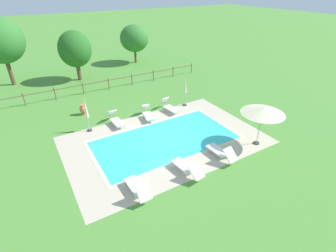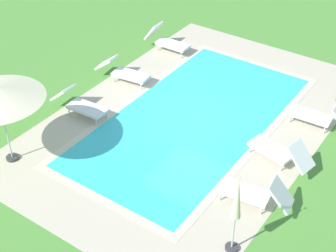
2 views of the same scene
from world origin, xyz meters
name	(u,v)px [view 1 (image 1 of 2)]	position (x,y,z in m)	size (l,w,h in m)	color
ground_plane	(165,140)	(0.00, 0.00, 0.00)	(160.00, 160.00, 0.00)	#518E38
pool_deck_paving	(165,140)	(0.00, 0.00, 0.00)	(11.91, 7.69, 0.01)	beige
swimming_pool_water	(165,140)	(0.00, 0.00, 0.01)	(8.56, 4.35, 0.01)	#38C6D1
pool_coping_rim	(165,140)	(0.00, 0.00, 0.01)	(9.04, 4.83, 0.01)	beige
sun_lounger_north_near_steps	(169,106)	(2.30, 3.32, 0.39)	(0.84, 1.94, 0.97)	white
sun_lounger_north_mid	(221,152)	(1.77, -3.12, 0.38)	(0.70, 2.00, 0.87)	white
sun_lounger_north_far	(148,113)	(0.39, 3.13, 0.38)	(0.98, 2.01, 0.92)	white
sun_lounger_north_end	(138,187)	(-3.39, -3.32, 0.40)	(0.63, 1.84, 1.01)	white
sun_lounger_south_near_corner	(116,120)	(-1.90, 3.42, 0.38)	(0.70, 1.96, 0.91)	white
sun_lounger_south_mid	(187,167)	(-0.62, -3.26, 0.37)	(0.83, 2.06, 0.84)	white
patio_umbrella_open_foreground	(263,111)	(4.58, -3.20, 2.22)	(2.49, 2.49, 2.45)	#383838
patio_umbrella_closed_row_west	(185,88)	(3.90, 3.57, 1.45)	(0.32, 0.32, 2.27)	#383838
patio_umbrella_closed_row_mid_west	(86,111)	(-3.71, 3.52, 1.44)	(0.32, 0.32, 2.30)	#383838
terracotta_urn_near_fence	(83,109)	(-3.43, 6.11, 0.42)	(0.47, 0.47, 0.78)	#C67547
perimeter_fence	(108,82)	(-0.09, 10.01, 0.67)	(18.49, 0.08, 1.05)	brown
tree_far_west	(75,49)	(-1.71, 14.00, 3.00)	(3.08, 3.08, 4.72)	brown
tree_west_mid	(134,38)	(5.69, 16.82, 2.82)	(3.31, 3.31, 4.36)	brown
tree_centre	(0,41)	(-7.51, 15.86, 4.05)	(3.99, 3.99, 6.05)	brown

